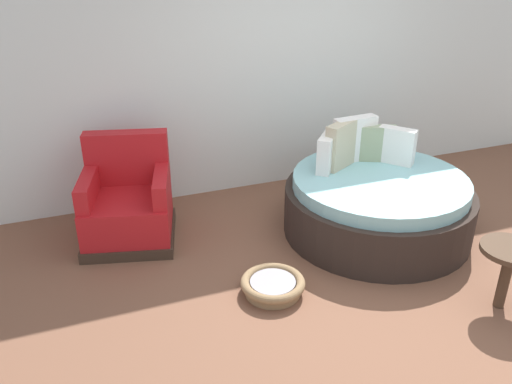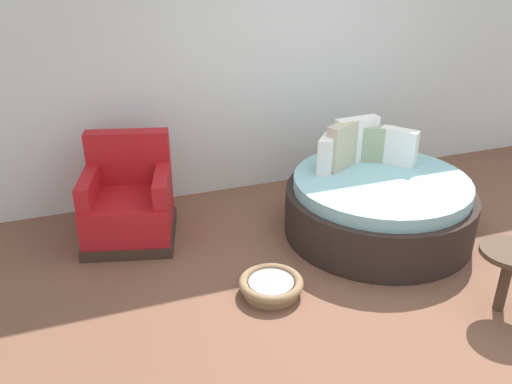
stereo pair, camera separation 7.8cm
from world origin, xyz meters
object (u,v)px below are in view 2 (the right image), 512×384
Objects in this scene: round_daybed at (378,203)px; red_armchair at (129,204)px; pet_basket at (271,285)px; side_table at (509,261)px.

red_armchair is at bearing 162.10° from round_daybed.
pet_basket is at bearing -54.76° from red_armchair.
side_table is at bearing -39.73° from red_armchair.
pet_basket is (0.91, -1.28, -0.26)m from red_armchair.
red_armchair reaches higher than side_table.
round_daybed is at bearing 101.41° from side_table.
red_armchair is 1.90× the size of pet_basket.
round_daybed is 2.30m from red_armchair.
side_table is (1.55, -0.76, 0.35)m from pet_basket.
round_daybed is at bearing 24.21° from pet_basket.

